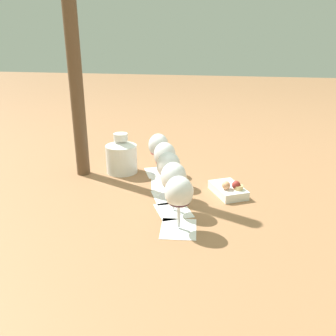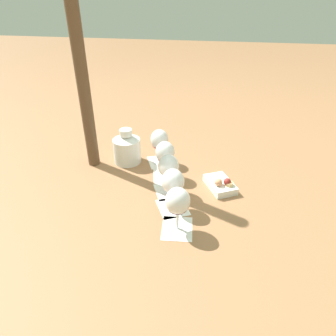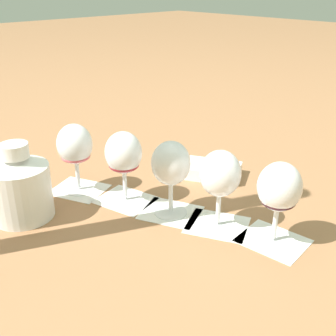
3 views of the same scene
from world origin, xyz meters
name	(u,v)px [view 2 (image 2 of 3)]	position (x,y,z in m)	size (l,w,h in m)	color
ground_plane	(167,190)	(0.00, 0.00, 0.00)	(8.00, 8.00, 0.00)	#936642
tasting_card_0	(160,162)	(-0.21, -0.07, 0.00)	(0.14, 0.14, 0.00)	white
tasting_card_1	(165,176)	(-0.10, -0.03, 0.00)	(0.14, 0.12, 0.00)	white
tasting_card_2	(168,191)	(0.01, 0.01, 0.00)	(0.15, 0.14, 0.00)	white
tasting_card_3	(173,207)	(0.10, 0.04, 0.00)	(0.15, 0.14, 0.00)	white
tasting_card_4	(177,228)	(0.21, 0.07, 0.00)	(0.13, 0.11, 0.00)	white
wine_glass_0	(160,141)	(-0.21, -0.07, 0.10)	(0.08, 0.08, 0.15)	white
wine_glass_1	(165,154)	(-0.10, -0.03, 0.10)	(0.08, 0.08, 0.15)	white
wine_glass_2	(169,168)	(0.01, 0.01, 0.10)	(0.08, 0.08, 0.15)	white
wine_glass_3	(173,183)	(0.10, 0.04, 0.10)	(0.08, 0.08, 0.15)	white
wine_glass_4	(178,203)	(0.21, 0.07, 0.10)	(0.08, 0.08, 0.15)	white
ceramic_vase	(127,148)	(-0.19, -0.21, 0.07)	(0.12, 0.12, 0.16)	white
snack_dish	(220,184)	(-0.05, 0.20, 0.02)	(0.16, 0.14, 0.06)	white
umbrella_pole	(81,68)	(-0.14, -0.36, 0.41)	(0.05, 0.05, 0.83)	brown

